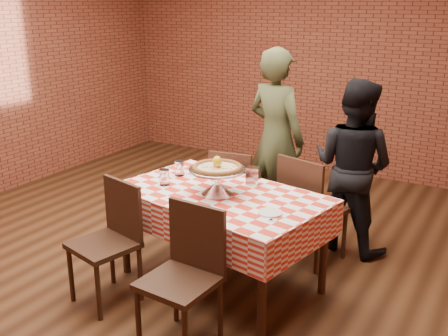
{
  "coord_description": "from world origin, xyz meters",
  "views": [
    {
      "loc": [
        2.42,
        -3.39,
        2.14
      ],
      "look_at": [
        0.5,
        -0.14,
        0.93
      ],
      "focal_mm": 41.96,
      "sensor_mm": 36.0,
      "label": 1
    }
  ],
  "objects": [
    {
      "name": "water_glass_right",
      "position": [
        0.01,
        -0.04,
        0.82
      ],
      "size": [
        0.09,
        0.09,
        0.13
      ],
      "primitive_type": "cylinder",
      "rotation": [
        0.0,
        0.0,
        -0.18
      ],
      "color": "white",
      "rests_on": "tablecloth"
    },
    {
      "name": "lemon",
      "position": [
        0.5,
        -0.24,
        1.01
      ],
      "size": [
        0.07,
        0.07,
        0.09
      ],
      "primitive_type": "ellipsoid",
      "rotation": [
        0.0,
        0.0,
        -0.05
      ],
      "color": "yellow",
      "rests_on": "pizza"
    },
    {
      "name": "pizza_stand",
      "position": [
        0.5,
        -0.24,
        0.85
      ],
      "size": [
        0.45,
        0.45,
        0.19
      ],
      "primitive_type": null,
      "rotation": [
        0.0,
        0.0,
        -0.05
      ],
      "color": "silver",
      "rests_on": "tablecloth"
    },
    {
      "name": "water_glass_left",
      "position": [
        0.05,
        -0.29,
        0.82
      ],
      "size": [
        0.09,
        0.09,
        0.13
      ],
      "primitive_type": "cylinder",
      "rotation": [
        0.0,
        0.0,
        -0.18
      ],
      "color": "white",
      "rests_on": "tablecloth"
    },
    {
      "name": "table",
      "position": [
        0.52,
        -0.22,
        0.38
      ],
      "size": [
        1.69,
        1.19,
        0.75
      ],
      "primitive_type": "cube",
      "rotation": [
        0.0,
        0.0,
        -0.18
      ],
      "color": "#342012",
      "rests_on": "ground"
    },
    {
      "name": "back_wall",
      "position": [
        0.0,
        3.0,
        1.45
      ],
      "size": [
        5.5,
        0.0,
        5.5
      ],
      "primitive_type": "plane",
      "rotation": [
        1.57,
        0.0,
        0.0
      ],
      "color": "brown",
      "rests_on": "ground"
    },
    {
      "name": "ground",
      "position": [
        0.0,
        0.0,
        0.0
      ],
      "size": [
        6.0,
        6.0,
        0.0
      ],
      "primitive_type": "plane",
      "color": "black",
      "rests_on": "ground"
    },
    {
      "name": "tablecloth",
      "position": [
        0.52,
        -0.22,
        0.63
      ],
      "size": [
        1.73,
        1.23,
        0.27
      ],
      "primitive_type": null,
      "rotation": [
        0.0,
        0.0,
        -0.18
      ],
      "color": "red",
      "rests_on": "table"
    },
    {
      "name": "diner_black",
      "position": [
        1.18,
        0.91,
        0.76
      ],
      "size": [
        0.84,
        0.71,
        1.53
      ],
      "primitive_type": "imported",
      "rotation": [
        0.0,
        0.0,
        2.95
      ],
      "color": "black",
      "rests_on": "ground"
    },
    {
      "name": "condiment_caddy",
      "position": [
        0.64,
        0.07,
        0.83
      ],
      "size": [
        0.12,
        0.1,
        0.14
      ],
      "primitive_type": "cube",
      "rotation": [
        0.0,
        0.0,
        0.22
      ],
      "color": "silver",
      "rests_on": "tablecloth"
    },
    {
      "name": "chair_far_right",
      "position": [
        0.98,
        0.53,
        0.47
      ],
      "size": [
        0.56,
        0.56,
        0.94
      ],
      "primitive_type": null,
      "rotation": [
        0.0,
        0.0,
        2.87
      ],
      "color": "#342012",
      "rests_on": "ground"
    },
    {
      "name": "pizza",
      "position": [
        0.5,
        -0.24,
        0.96
      ],
      "size": [
        0.39,
        0.39,
        0.03
      ],
      "primitive_type": "cylinder",
      "rotation": [
        0.0,
        0.0,
        -0.05
      ],
      "color": "beige",
      "rests_on": "pizza_stand"
    },
    {
      "name": "side_plate",
      "position": [
        1.02,
        -0.4,
        0.76
      ],
      "size": [
        0.2,
        0.2,
        0.01
      ],
      "primitive_type": "cylinder",
      "rotation": [
        0.0,
        0.0,
        -0.18
      ],
      "color": "white",
      "rests_on": "tablecloth"
    },
    {
      "name": "chair_near_right",
      "position": [
        0.7,
        -1.03,
        0.46
      ],
      "size": [
        0.46,
        0.46,
        0.92
      ],
      "primitive_type": null,
      "rotation": [
        0.0,
        0.0,
        -0.06
      ],
      "color": "#342012",
      "rests_on": "ground"
    },
    {
      "name": "diner_olive",
      "position": [
        0.36,
        1.09,
        0.87
      ],
      "size": [
        0.72,
        0.57,
        1.74
      ],
      "primitive_type": "imported",
      "rotation": [
        0.0,
        0.0,
        2.88
      ],
      "color": "#3F4628",
      "rests_on": "ground"
    },
    {
      "name": "sweetener_packet_a",
      "position": [
        1.09,
        -0.49,
        0.76
      ],
      "size": [
        0.06,
        0.05,
        0.0
      ],
      "primitive_type": "cube",
      "rotation": [
        0.0,
        0.0,
        0.49
      ],
      "color": "white",
      "rests_on": "tablecloth"
    },
    {
      "name": "chair_near_left",
      "position": [
        -0.08,
        -0.88,
        0.45
      ],
      "size": [
        0.5,
        0.5,
        0.9
      ],
      "primitive_type": null,
      "rotation": [
        0.0,
        0.0,
        -0.23
      ],
      "color": "#342012",
      "rests_on": "ground"
    },
    {
      "name": "sweetener_packet_b",
      "position": [
        1.06,
        -0.49,
        0.76
      ],
      "size": [
        0.06,
        0.06,
        0.0
      ],
      "primitive_type": "cube",
      "rotation": [
        0.0,
        0.0,
        -0.56
      ],
      "color": "white",
      "rests_on": "tablecloth"
    },
    {
      "name": "chair_far_left",
      "position": [
        0.22,
        0.57,
        0.44
      ],
      "size": [
        0.45,
        0.45,
        0.88
      ],
      "primitive_type": null,
      "rotation": [
        0.0,
        0.0,
        3.27
      ],
      "color": "#342012",
      "rests_on": "ground"
    }
  ]
}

